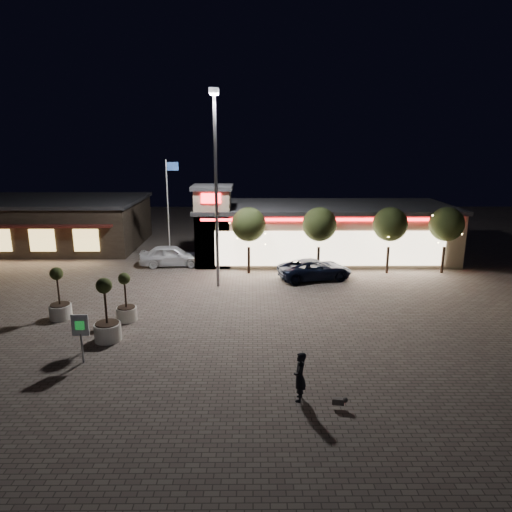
{
  "coord_description": "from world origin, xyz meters",
  "views": [
    {
      "loc": [
        4.28,
        -20.66,
        9.32
      ],
      "look_at": [
        4.48,
        6.0,
        2.55
      ],
      "focal_mm": 32.0,
      "sensor_mm": 36.0,
      "label": 1
    }
  ],
  "objects_px": {
    "valet_sign": "(80,329)",
    "pedestrian": "(300,377)",
    "pickup_truck": "(315,269)",
    "planter_left": "(60,303)",
    "white_sedan": "(172,256)",
    "planter_mid": "(107,321)"
  },
  "relations": [
    {
      "from": "valet_sign",
      "to": "pedestrian",
      "type": "bearing_deg",
      "value": -18.45
    },
    {
      "from": "pickup_truck",
      "to": "planter_left",
      "type": "height_order",
      "value": "planter_left"
    },
    {
      "from": "pickup_truck",
      "to": "valet_sign",
      "type": "relative_size",
      "value": 2.32
    },
    {
      "from": "planter_left",
      "to": "pickup_truck",
      "type": "bearing_deg",
      "value": 25.9
    },
    {
      "from": "planter_left",
      "to": "pedestrian",
      "type": "bearing_deg",
      "value": -33.72
    },
    {
      "from": "white_sedan",
      "to": "valet_sign",
      "type": "xyz_separation_m",
      "value": [
        -1.15,
        -15.66,
        0.72
      ]
    },
    {
      "from": "planter_left",
      "to": "valet_sign",
      "type": "bearing_deg",
      "value": -59.15
    },
    {
      "from": "white_sedan",
      "to": "pedestrian",
      "type": "relative_size",
      "value": 2.53
    },
    {
      "from": "pickup_truck",
      "to": "white_sedan",
      "type": "relative_size",
      "value": 1.07
    },
    {
      "from": "planter_mid",
      "to": "valet_sign",
      "type": "xyz_separation_m",
      "value": [
        -0.39,
        -2.24,
        0.57
      ]
    },
    {
      "from": "planter_left",
      "to": "valet_sign",
      "type": "height_order",
      "value": "planter_left"
    },
    {
      "from": "pickup_truck",
      "to": "pedestrian",
      "type": "height_order",
      "value": "pedestrian"
    },
    {
      "from": "white_sedan",
      "to": "planter_mid",
      "type": "bearing_deg",
      "value": 172.46
    },
    {
      "from": "planter_mid",
      "to": "pickup_truck",
      "type": "bearing_deg",
      "value": 41.35
    },
    {
      "from": "pedestrian",
      "to": "valet_sign",
      "type": "height_order",
      "value": "valet_sign"
    },
    {
      "from": "planter_left",
      "to": "planter_mid",
      "type": "xyz_separation_m",
      "value": [
        3.39,
        -2.79,
        0.08
      ]
    },
    {
      "from": "planter_left",
      "to": "planter_mid",
      "type": "height_order",
      "value": "planter_mid"
    },
    {
      "from": "white_sedan",
      "to": "planter_mid",
      "type": "height_order",
      "value": "planter_mid"
    },
    {
      "from": "white_sedan",
      "to": "valet_sign",
      "type": "bearing_deg",
      "value": 171.5
    },
    {
      "from": "pickup_truck",
      "to": "white_sedan",
      "type": "height_order",
      "value": "white_sedan"
    },
    {
      "from": "pedestrian",
      "to": "planter_mid",
      "type": "height_order",
      "value": "planter_mid"
    },
    {
      "from": "pickup_truck",
      "to": "planter_left",
      "type": "xyz_separation_m",
      "value": [
        -14.63,
        -7.11,
        0.18
      ]
    }
  ]
}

